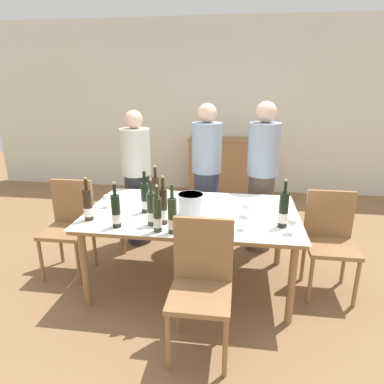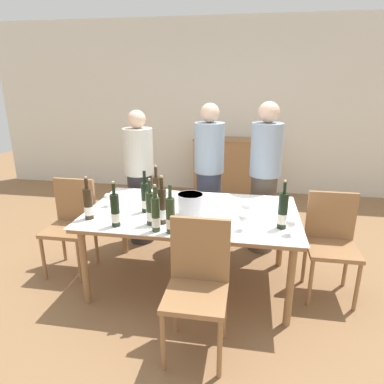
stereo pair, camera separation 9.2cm
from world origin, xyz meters
name	(u,v)px [view 1 (the left image)]	position (x,y,z in m)	size (l,w,h in m)	color
ground_plane	(192,282)	(0.00, 0.00, 0.00)	(12.00, 12.00, 0.00)	olive
back_wall	(217,108)	(0.00, 3.02, 1.40)	(8.00, 0.10, 2.80)	silver
sideboard_cabinet	(223,167)	(0.14, 2.73, 0.47)	(1.14, 0.46, 0.95)	#996B42
dining_table	(192,217)	(0.00, 0.00, 0.67)	(1.87, 1.12, 0.73)	#996B42
ice_bucket	(191,204)	(0.00, -0.09, 0.83)	(0.23, 0.23, 0.19)	silver
wine_bottle_0	(88,206)	(-0.83, -0.32, 0.86)	(0.08, 0.08, 0.37)	#332314
wine_bottle_1	(163,207)	(-0.19, -0.31, 0.87)	(0.07, 0.07, 0.40)	#332314
wine_bottle_2	(156,192)	(-0.36, 0.12, 0.86)	(0.07, 0.07, 0.38)	#332314
wine_bottle_3	(157,215)	(-0.20, -0.46, 0.86)	(0.07, 0.07, 0.38)	#28381E
wine_bottle_4	(283,211)	(0.76, -0.24, 0.87)	(0.08, 0.08, 0.39)	black
wine_bottle_5	(152,210)	(-0.28, -0.35, 0.86)	(0.07, 0.07, 0.39)	#28381E
wine_bottle_6	(145,199)	(-0.40, -0.08, 0.86)	(0.07, 0.07, 0.37)	black
wine_bottle_7	(116,212)	(-0.55, -0.42, 0.86)	(0.07, 0.07, 0.37)	black
wine_bottle_8	(172,217)	(-0.08, -0.47, 0.86)	(0.07, 0.07, 0.38)	#28381E
wine_glass_0	(217,222)	(0.25, -0.46, 0.84)	(0.08, 0.08, 0.15)	white
wine_glass_1	(167,194)	(-0.27, 0.18, 0.82)	(0.08, 0.08, 0.14)	white
wine_glass_2	(244,218)	(0.45, -0.33, 0.82)	(0.08, 0.08, 0.14)	white
wine_glass_3	(107,199)	(-0.79, -0.01, 0.81)	(0.08, 0.08, 0.13)	white
wine_glass_4	(246,207)	(0.48, -0.08, 0.82)	(0.08, 0.08, 0.14)	white
wine_glass_5	(291,222)	(0.81, -0.37, 0.82)	(0.08, 0.08, 0.14)	white
chair_near_front	(201,278)	(0.18, -0.79, 0.55)	(0.42, 0.42, 0.95)	#996B42
chair_right_end	(330,235)	(1.23, 0.08, 0.53)	(0.42, 0.42, 0.91)	#996B42
chair_left_end	(70,221)	(-1.23, 0.09, 0.53)	(0.42, 0.42, 0.92)	#996B42
person_host	(137,179)	(-0.75, 0.79, 0.77)	(0.33, 0.33, 1.54)	#2D2D33
person_guest_left	(206,176)	(0.04, 0.91, 0.81)	(0.33, 0.33, 1.62)	#383F56
person_guest_right	(262,179)	(0.65, 0.82, 0.83)	(0.33, 0.33, 1.65)	#51473D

